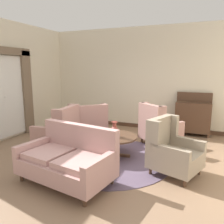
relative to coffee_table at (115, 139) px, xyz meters
The scene contains 15 objects.
ground 0.62m from the coffee_table, 95.25° to the right, with size 8.97×8.97×0.00m, color #896B51.
wall_back 2.93m from the coffee_table, 90.94° to the left, with size 6.56×0.08×3.20m, color beige.
wall_left 3.49m from the coffee_table, behind, with size 0.08×4.41×3.20m, color beige.
baseboard_back 2.64m from the coffee_table, 90.96° to the left, with size 6.40×0.03×0.12m, color #4C3323.
area_rug 0.43m from the coffee_table, 103.95° to the right, with size 2.69×2.69×0.01m, color #5B4C60.
window_with_curtains 3.28m from the coffee_table, behind, with size 0.12×1.94×2.47m.
coffee_table is the anchor object (origin of this frame).
porcelain_vase 0.23m from the coffee_table, 69.28° to the right, with size 0.17×0.17×0.34m.
settee 1.40m from the coffee_table, 102.95° to the right, with size 1.72×1.15×0.95m.
armchair_back_corner 1.31m from the coffee_table, 169.84° to the right, with size 0.91×0.94×1.09m.
armchair_near_window 1.37m from the coffee_table, 58.22° to the left, with size 1.16×1.17×1.06m.
armchair_far_left 1.37m from the coffee_table, 143.14° to the left, with size 1.25×1.25×1.01m.
armchair_near_sideboard 1.34m from the coffee_table, 16.16° to the right, with size 1.03×1.00×1.03m.
side_table 1.48m from the coffee_table, 52.69° to the left, with size 0.44×0.44×0.67m.
sideboard 2.81m from the coffee_table, 57.84° to the left, with size 0.98×0.37×1.24m.
Camera 1 is at (1.82, -3.96, 1.93)m, focal length 36.30 mm.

